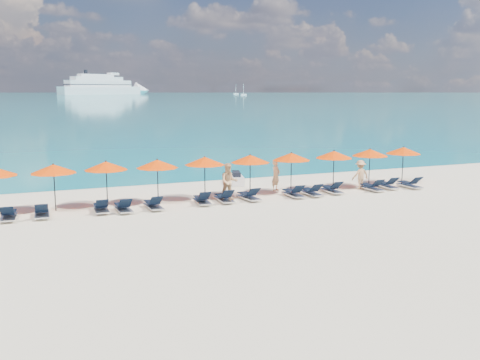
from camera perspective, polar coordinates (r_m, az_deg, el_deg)
name	(u,v)px	position (r m, az deg, el deg)	size (l,w,h in m)	color
ground	(265,216)	(24.25, 2.63, -3.90)	(1400.00, 1400.00, 0.00)	beige
sea	(33,94)	(681.56, -21.18, 8.51)	(1600.00, 1300.00, 0.01)	#1FA9B2
cruise_ship	(108,87)	(649.64, -13.88, 9.61)	(115.35, 65.54, 32.86)	white
sailboat_near	(243,94)	(533.16, 0.37, 9.14)	(5.98, 1.99, 10.96)	white
sailboat_far	(236,94)	(615.05, -0.44, 9.20)	(5.94, 1.98, 10.90)	white
jetski	(236,179)	(32.40, -0.41, 0.11)	(1.31, 2.24, 0.75)	white
beachgoer_a	(276,176)	(30.28, 3.85, 0.48)	(0.63, 0.41, 1.73)	tan
beachgoer_b	(229,182)	(27.63, -1.18, -0.19)	(0.93, 0.54, 1.92)	tan
beachgoer_c	(360,175)	(31.52, 12.71, 0.57)	(1.08, 0.50, 1.67)	tan
umbrella_1	(53,169)	(26.40, -19.28, 1.13)	(2.10, 2.10, 2.28)	black
umbrella_2	(106,166)	(26.73, -14.10, 1.48)	(2.10, 2.10, 2.28)	black
umbrella_3	(157,164)	(26.92, -8.81, 1.72)	(2.10, 2.10, 2.28)	black
umbrella_4	(205,161)	(27.75, -3.79, 2.05)	(2.10, 2.10, 2.28)	black
umbrella_5	(250,159)	(28.55, 1.09, 2.28)	(2.10, 2.10, 2.28)	black
umbrella_6	(291,157)	(29.62, 5.50, 2.50)	(2.10, 2.10, 2.28)	black
umbrella_7	(334,155)	(30.87, 10.00, 2.69)	(2.10, 2.10, 2.28)	black
umbrella_8	(370,153)	(32.29, 13.70, 2.86)	(2.10, 2.10, 2.28)	black
umbrella_9	(403,150)	(33.93, 17.04, 3.03)	(2.10, 2.10, 2.28)	black
lounger_1	(9,215)	(25.61, -23.46, -3.43)	(0.74, 1.74, 0.66)	silver
lounger_2	(42,212)	(25.60, -20.38, -3.24)	(0.66, 1.71, 0.66)	silver
lounger_3	(101,208)	(25.77, -14.60, -2.86)	(0.66, 1.71, 0.66)	silver
lounger_4	(123,207)	(25.63, -12.35, -2.84)	(0.68, 1.72, 0.66)	silver
lounger_5	(153,204)	(25.95, -9.22, -2.58)	(0.69, 1.72, 0.66)	silver
lounger_6	(202,200)	(26.79, -4.07, -2.10)	(0.76, 1.75, 0.66)	silver
lounger_7	(224,198)	(27.21, -1.68, -1.90)	(0.67, 1.72, 0.66)	silver
lounger_8	(249,196)	(27.68, 0.94, -1.69)	(0.79, 1.75, 0.66)	silver
lounger_9	(293,193)	(28.61, 5.72, -1.37)	(0.62, 1.70, 0.66)	silver
lounger_10	(311,192)	(29.07, 7.61, -1.23)	(0.64, 1.71, 0.66)	silver
lounger_11	(331,189)	(29.97, 9.71, -0.96)	(0.63, 1.70, 0.66)	silver
lounger_12	(372,187)	(31.13, 13.86, -0.71)	(0.71, 1.73, 0.66)	silver
lounger_13	(387,185)	(32.07, 15.39, -0.47)	(0.69, 1.72, 0.66)	silver
lounger_14	(410,184)	(32.62, 17.65, -0.42)	(0.63, 1.71, 0.66)	silver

